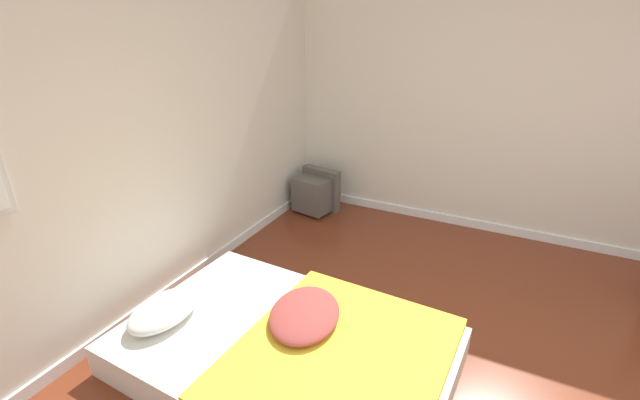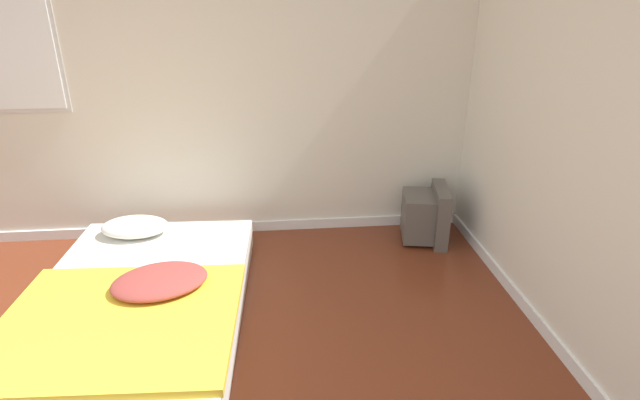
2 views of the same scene
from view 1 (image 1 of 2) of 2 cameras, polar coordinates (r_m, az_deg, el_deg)
The scene contains 4 objects.
wall_back at distance 3.13m, azimuth -25.40°, elevation 6.62°, with size 7.44×0.08×2.60m.
wall_right at distance 4.48m, azimuth 29.81°, elevation 10.18°, with size 0.08×7.65×2.60m.
mattress_bed at distance 2.87m, azimuth -4.45°, elevation -19.19°, with size 1.44×2.08×0.36m.
crt_tv at distance 4.86m, azimuth -0.61°, elevation 1.04°, with size 0.43×0.49×0.48m.
Camera 1 is at (-1.86, 0.24, 2.07)m, focal length 24.00 mm.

